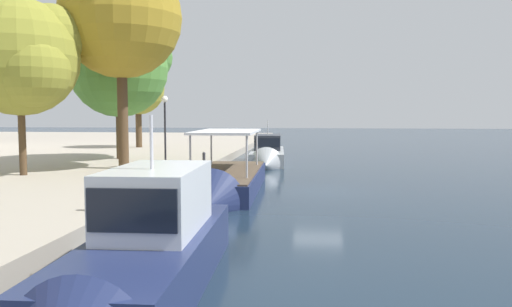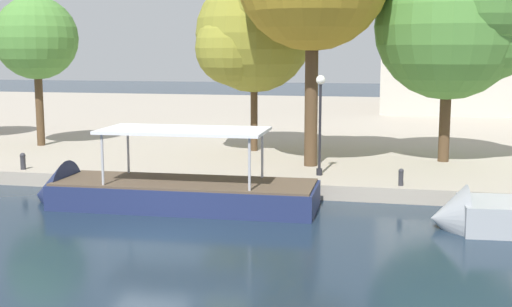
{
  "view_description": "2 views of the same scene",
  "coord_description": "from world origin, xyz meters",
  "px_view_note": "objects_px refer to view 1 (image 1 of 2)",
  "views": [
    {
      "loc": [
        -25.72,
        0.29,
        4.02
      ],
      "look_at": [
        3.01,
        3.56,
        1.7
      ],
      "focal_mm": 35.29,
      "sensor_mm": 36.0,
      "label": 1
    },
    {
      "loc": [
        8.22,
        -20.07,
        6.13
      ],
      "look_at": [
        2.66,
        4.83,
        2.23
      ],
      "focal_mm": 47.21,
      "sensor_mm": 36.0,
      "label": 2
    }
  ],
  "objects_px": {
    "tour_boat_1": "(224,186)",
    "motor_yacht_2": "(267,155)",
    "tree_2": "(25,57)",
    "tree_4": "(124,68)",
    "lamp_post": "(165,123)",
    "motor_yacht_0": "(145,261)",
    "tree_5": "(137,90)",
    "mooring_bollard_1": "(94,199)",
    "tree_0": "(117,15)",
    "mooring_bollard_0": "(204,157)"
  },
  "relations": [
    {
      "from": "mooring_bollard_0",
      "to": "lamp_post",
      "type": "xyz_separation_m",
      "value": [
        -3.58,
        1.65,
        2.4
      ]
    },
    {
      "from": "motor_yacht_2",
      "to": "mooring_bollard_0",
      "type": "bearing_deg",
      "value": -35.93
    },
    {
      "from": "tour_boat_1",
      "to": "mooring_bollard_0",
      "type": "distance_m",
      "value": 9.86
    },
    {
      "from": "mooring_bollard_0",
      "to": "lamp_post",
      "type": "height_order",
      "value": "lamp_post"
    },
    {
      "from": "tree_2",
      "to": "tree_4",
      "type": "xyz_separation_m",
      "value": [
        10.68,
        -1.38,
        0.32
      ]
    },
    {
      "from": "tour_boat_1",
      "to": "mooring_bollard_0",
      "type": "relative_size",
      "value": 16.21
    },
    {
      "from": "tour_boat_1",
      "to": "motor_yacht_2",
      "type": "height_order",
      "value": "motor_yacht_2"
    },
    {
      "from": "tour_boat_1",
      "to": "tree_4",
      "type": "bearing_deg",
      "value": -142.78
    },
    {
      "from": "motor_yacht_0",
      "to": "tree_5",
      "type": "relative_size",
      "value": 1.09
    },
    {
      "from": "mooring_bollard_0",
      "to": "tour_boat_1",
      "type": "bearing_deg",
      "value": -161.75
    },
    {
      "from": "motor_yacht_0",
      "to": "motor_yacht_2",
      "type": "distance_m",
      "value": 29.52
    },
    {
      "from": "tree_5",
      "to": "tree_2",
      "type": "bearing_deg",
      "value": -175.26
    },
    {
      "from": "tree_4",
      "to": "tree_5",
      "type": "distance_m",
      "value": 12.26
    },
    {
      "from": "mooring_bollard_1",
      "to": "motor_yacht_2",
      "type": "bearing_deg",
      "value": -9.51
    },
    {
      "from": "tour_boat_1",
      "to": "lamp_post",
      "type": "height_order",
      "value": "lamp_post"
    },
    {
      "from": "motor_yacht_2",
      "to": "mooring_bollard_0",
      "type": "height_order",
      "value": "motor_yacht_2"
    },
    {
      "from": "tree_0",
      "to": "tree_5",
      "type": "bearing_deg",
      "value": 16.46
    },
    {
      "from": "motor_yacht_0",
      "to": "tree_5",
      "type": "height_order",
      "value": "tree_5"
    },
    {
      "from": "mooring_bollard_0",
      "to": "tree_4",
      "type": "bearing_deg",
      "value": 68.73
    },
    {
      "from": "motor_yacht_0",
      "to": "mooring_bollard_0",
      "type": "distance_m",
      "value": 23.72
    },
    {
      "from": "motor_yacht_0",
      "to": "motor_yacht_2",
      "type": "height_order",
      "value": "motor_yacht_0"
    },
    {
      "from": "tree_2",
      "to": "tree_5",
      "type": "distance_m",
      "value": 22.54
    },
    {
      "from": "lamp_post",
      "to": "tree_5",
      "type": "bearing_deg",
      "value": 24.47
    },
    {
      "from": "tree_2",
      "to": "tree_4",
      "type": "distance_m",
      "value": 10.77
    },
    {
      "from": "tree_0",
      "to": "tree_4",
      "type": "distance_m",
      "value": 7.59
    },
    {
      "from": "mooring_bollard_1",
      "to": "tree_4",
      "type": "height_order",
      "value": "tree_4"
    },
    {
      "from": "tour_boat_1",
      "to": "mooring_bollard_1",
      "type": "distance_m",
      "value": 8.61
    },
    {
      "from": "tour_boat_1",
      "to": "motor_yacht_2",
      "type": "relative_size",
      "value": 1.12
    },
    {
      "from": "mooring_bollard_0",
      "to": "mooring_bollard_1",
      "type": "height_order",
      "value": "mooring_bollard_1"
    },
    {
      "from": "tree_0",
      "to": "tree_2",
      "type": "distance_m",
      "value": 6.02
    },
    {
      "from": "tour_boat_1",
      "to": "tree_0",
      "type": "distance_m",
      "value": 13.07
    },
    {
      "from": "mooring_bollard_0",
      "to": "tree_2",
      "type": "height_order",
      "value": "tree_2"
    },
    {
      "from": "lamp_post",
      "to": "motor_yacht_0",
      "type": "bearing_deg",
      "value": -164.59
    },
    {
      "from": "motor_yacht_2",
      "to": "tree_2",
      "type": "distance_m",
      "value": 19.56
    },
    {
      "from": "mooring_bollard_0",
      "to": "tree_5",
      "type": "relative_size",
      "value": 0.09
    },
    {
      "from": "tree_0",
      "to": "tour_boat_1",
      "type": "bearing_deg",
      "value": -124.58
    },
    {
      "from": "motor_yacht_0",
      "to": "mooring_bollard_1",
      "type": "xyz_separation_m",
      "value": [
        6.09,
        3.9,
        0.26
      ]
    },
    {
      "from": "tour_boat_1",
      "to": "tree_2",
      "type": "bearing_deg",
      "value": -98.09
    },
    {
      "from": "tree_4",
      "to": "tree_5",
      "type": "xyz_separation_m",
      "value": [
        11.78,
        3.24,
        -1.07
      ]
    },
    {
      "from": "motor_yacht_0",
      "to": "motor_yacht_2",
      "type": "bearing_deg",
      "value": 177.93
    },
    {
      "from": "tree_2",
      "to": "mooring_bollard_1",
      "type": "bearing_deg",
      "value": -139.51
    },
    {
      "from": "mooring_bollard_1",
      "to": "lamp_post",
      "type": "height_order",
      "value": "lamp_post"
    },
    {
      "from": "tour_boat_1",
      "to": "tree_5",
      "type": "bearing_deg",
      "value": -153.24
    },
    {
      "from": "motor_yacht_2",
      "to": "lamp_post",
      "type": "bearing_deg",
      "value": -33.31
    },
    {
      "from": "mooring_bollard_0",
      "to": "tree_0",
      "type": "relative_size",
      "value": 0.06
    },
    {
      "from": "motor_yacht_0",
      "to": "lamp_post",
      "type": "xyz_separation_m",
      "value": [
        19.83,
        5.47,
        2.63
      ]
    },
    {
      "from": "mooring_bollard_0",
      "to": "lamp_post",
      "type": "bearing_deg",
      "value": 155.29
    },
    {
      "from": "tree_2",
      "to": "tree_4",
      "type": "bearing_deg",
      "value": -7.38
    },
    {
      "from": "tour_boat_1",
      "to": "tree_2",
      "type": "distance_m",
      "value": 12.94
    },
    {
      "from": "motor_yacht_2",
      "to": "tree_4",
      "type": "bearing_deg",
      "value": -74.87
    }
  ]
}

